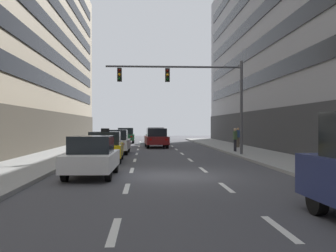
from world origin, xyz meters
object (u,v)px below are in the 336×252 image
at_px(car_driving_0, 115,142).
at_px(pedestrian_1, 235,138).
at_px(car_driving_1, 155,136).
at_px(car_driving_3, 156,138).
at_px(taxi_driving_5, 105,147).
at_px(car_driving_2, 92,157).
at_px(car_driving_4, 126,136).
at_px(traffic_signal_0, 193,86).
at_px(pedestrian_0, 238,136).

bearing_deg(car_driving_0, pedestrian_1, -0.39).
height_order(car_driving_1, car_driving_3, car_driving_1).
distance_m(taxi_driving_5, pedestrian_1, 10.33).
height_order(car_driving_1, car_driving_2, car_driving_1).
bearing_deg(car_driving_4, car_driving_3, -71.40).
xyz_separation_m(car_driving_0, car_driving_1, (3.15, 15.27, 0.04)).
relative_size(traffic_signal_0, pedestrian_1, 5.27).
bearing_deg(car_driving_0, car_driving_1, 78.33).
xyz_separation_m(car_driving_1, pedestrian_0, (6.56, -10.29, 0.23)).
xyz_separation_m(taxi_driving_5, pedestrian_1, (8.43, 5.97, 0.28)).
xyz_separation_m(taxi_driving_5, pedestrian_0, (9.81, 10.99, 0.28)).
bearing_deg(car_driving_2, pedestrian_0, 60.74).
bearing_deg(pedestrian_1, car_driving_2, -124.09).
distance_m(car_driving_3, taxi_driving_5, 13.88).
bearing_deg(car_driving_3, pedestrian_0, -20.75).
xyz_separation_m(car_driving_0, traffic_signal_0, (5.04, -2.78, 3.58)).
height_order(traffic_signal_0, pedestrian_1, traffic_signal_0).
xyz_separation_m(car_driving_4, traffic_signal_0, (5.13, -19.58, 3.57)).
bearing_deg(taxi_driving_5, car_driving_1, 81.32).
bearing_deg(car_driving_0, car_driving_3, 67.96).
relative_size(car_driving_3, taxi_driving_5, 1.06).
xyz_separation_m(car_driving_4, taxi_driving_5, (-0.01, -22.81, -0.03)).
relative_size(car_driving_0, taxi_driving_5, 1.02).
height_order(car_driving_0, traffic_signal_0, traffic_signal_0).
height_order(car_driving_2, taxi_driving_5, taxi_driving_5).
bearing_deg(pedestrian_0, pedestrian_1, -105.42).
xyz_separation_m(car_driving_0, taxi_driving_5, (-0.10, -6.02, -0.02)).
height_order(car_driving_4, traffic_signal_0, traffic_signal_0).
height_order(car_driving_0, pedestrian_0, pedestrian_0).
relative_size(car_driving_2, car_driving_4, 0.93).
bearing_deg(car_driving_2, car_driving_0, 90.09).
bearing_deg(taxi_driving_5, car_driving_0, 89.09).
bearing_deg(car_driving_1, pedestrian_1, -71.33).
height_order(car_driving_3, pedestrian_0, pedestrian_0).
bearing_deg(traffic_signal_0, taxi_driving_5, -147.78).
bearing_deg(pedestrian_1, car_driving_3, 124.99).
distance_m(car_driving_0, pedestrian_1, 8.33).
relative_size(car_driving_3, car_driving_4, 1.02).
bearing_deg(car_driving_4, car_driving_1, -25.19).
bearing_deg(car_driving_0, car_driving_2, -89.91).
bearing_deg(car_driving_4, traffic_signal_0, -75.32).
relative_size(car_driving_2, taxi_driving_5, 0.96).
bearing_deg(car_driving_0, car_driving_4, 90.30).
distance_m(car_driving_0, traffic_signal_0, 6.78).
distance_m(pedestrian_0, pedestrian_1, 5.22).
bearing_deg(car_driving_2, pedestrian_1, 55.91).
xyz_separation_m(pedestrian_0, pedestrian_1, (-1.39, -5.03, 0.00)).
distance_m(car_driving_1, taxi_driving_5, 21.54).
distance_m(car_driving_3, car_driving_4, 9.80).
distance_m(car_driving_3, pedestrian_1, 9.23).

